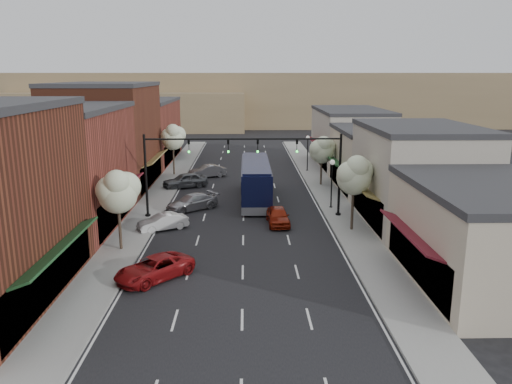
{
  "coord_description": "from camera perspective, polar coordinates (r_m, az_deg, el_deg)",
  "views": [
    {
      "loc": [
        0.21,
        -32.35,
        11.72
      ],
      "look_at": [
        1.06,
        7.86,
        2.2
      ],
      "focal_mm": 35.0,
      "sensor_mm": 36.0,
      "label": 1
    }
  ],
  "objects": [
    {
      "name": "sidewalk_left",
      "position": [
        52.87,
        -10.55,
        0.36
      ],
      "size": [
        2.8,
        73.0,
        0.15
      ],
      "primitive_type": "cube",
      "color": "gray",
      "rests_on": "ground"
    },
    {
      "name": "bldg_right_near",
      "position": [
        30.87,
        24.83,
        -4.52
      ],
      "size": [
        9.14,
        12.1,
        5.9
      ],
      "color": "#B5A590",
      "rests_on": "ground"
    },
    {
      "name": "parked_car_a",
      "position": [
        30.05,
        -11.54,
        -8.54
      ],
      "size": [
        4.93,
        5.04,
        1.34
      ],
      "primitive_type": "imported",
      "rotation": [
        0.0,
        0.0,
        -0.76
      ],
      "color": "maroon",
      "rests_on": "ground"
    },
    {
      "name": "lamp_post_far",
      "position": [
        61.44,
        5.93,
        5.09
      ],
      "size": [
        0.44,
        0.44,
        4.44
      ],
      "color": "black",
      "rests_on": "ground"
    },
    {
      "name": "tree_right_near",
      "position": [
        37.89,
        11.22,
        2.0
      ],
      "size": [
        2.85,
        2.65,
        5.95
      ],
      "color": "#47382B",
      "rests_on": "ground"
    },
    {
      "name": "bldg_left_midnear",
      "position": [
        41.58,
        -21.53,
        2.6
      ],
      "size": [
        10.14,
        14.1,
        9.4
      ],
      "color": "brown",
      "rests_on": "ground"
    },
    {
      "name": "bldg_left_far",
      "position": [
        70.26,
        -13.14,
        6.79
      ],
      "size": [
        10.14,
        18.1,
        8.4
      ],
      "color": "brown",
      "rests_on": "ground"
    },
    {
      "name": "curb_left",
      "position": [
        52.66,
        -9.04,
        0.37
      ],
      "size": [
        0.25,
        73.0,
        0.17
      ],
      "primitive_type": "cube",
      "color": "gray",
      "rests_on": "ground"
    },
    {
      "name": "red_hatchback",
      "position": [
        39.82,
        2.52,
        -2.75
      ],
      "size": [
        1.86,
        4.23,
        1.41
      ],
      "primitive_type": "imported",
      "rotation": [
        0.0,
        0.0,
        0.05
      ],
      "color": "maroon",
      "rests_on": "ground"
    },
    {
      "name": "ground",
      "position": [
        34.4,
        -1.49,
        -6.6
      ],
      "size": [
        160.0,
        160.0,
        0.0
      ],
      "primitive_type": "plane",
      "color": "black",
      "rests_on": "ground"
    },
    {
      "name": "hill_far",
      "position": [
        122.48,
        -1.32,
        10.64
      ],
      "size": [
        120.0,
        30.0,
        12.0
      ],
      "primitive_type": "cube",
      "color": "#7A6647",
      "rests_on": "ground"
    },
    {
      "name": "lamp_post_near",
      "position": [
        44.38,
        8.67,
        1.84
      ],
      "size": [
        0.44,
        0.44,
        4.44
      ],
      "color": "black",
      "rests_on": "ground"
    },
    {
      "name": "signal_mast_left",
      "position": [
        41.38,
        -9.3,
        3.26
      ],
      "size": [
        8.22,
        0.46,
        7.0
      ],
      "color": "black",
      "rests_on": "ground"
    },
    {
      "name": "tree_left_near",
      "position": [
        34.21,
        -15.5,
        0.16
      ],
      "size": [
        2.85,
        2.65,
        5.69
      ],
      "color": "#47382B",
      "rests_on": "ground"
    },
    {
      "name": "parked_car_c",
      "position": [
        44.43,
        -7.33,
        -1.16
      ],
      "size": [
        5.0,
        4.43,
        1.39
      ],
      "primitive_type": "imported",
      "rotation": [
        0.0,
        0.0,
        -0.93
      ],
      "color": "#9E9EA3",
      "rests_on": "ground"
    },
    {
      "name": "bldg_left_midfar",
      "position": [
        54.67,
        -16.62,
        6.13
      ],
      "size": [
        10.14,
        14.1,
        10.9
      ],
      "color": "#5E2B1B",
      "rests_on": "ground"
    },
    {
      "name": "sidewalk_right",
      "position": [
        52.8,
        7.75,
        0.45
      ],
      "size": [
        2.8,
        73.0,
        0.15
      ],
      "primitive_type": "cube",
      "color": "gray",
      "rests_on": "ground"
    },
    {
      "name": "bldg_right_far",
      "position": [
        66.24,
        10.63,
        6.1
      ],
      "size": [
        9.14,
        16.1,
        7.4
      ],
      "color": "#A69F8F",
      "rests_on": "ground"
    },
    {
      "name": "parked_car_e",
      "position": [
        58.34,
        -5.59,
        2.38
      ],
      "size": [
        4.57,
        3.06,
        1.42
      ],
      "primitive_type": "imported",
      "rotation": [
        0.0,
        0.0,
        -1.17
      ],
      "color": "gray",
      "rests_on": "ground"
    },
    {
      "name": "bldg_right_midfar",
      "position": [
        52.82,
        13.64,
        3.62
      ],
      "size": [
        9.14,
        12.1,
        6.4
      ],
      "color": "#B5A590",
      "rests_on": "ground"
    },
    {
      "name": "signal_mast_right",
      "position": [
        41.32,
        6.35,
        3.34
      ],
      "size": [
        8.22,
        0.46,
        7.0
      ],
      "color": "black",
      "rests_on": "ground"
    },
    {
      "name": "tree_right_far",
      "position": [
        53.48,
        7.59,
        4.89
      ],
      "size": [
        2.85,
        2.65,
        5.43
      ],
      "color": "#47382B",
      "rests_on": "ground"
    },
    {
      "name": "parked_car_b",
      "position": [
        39.12,
        -10.61,
        -3.38
      ],
      "size": [
        4.03,
        3.01,
        1.27
      ],
      "primitive_type": "imported",
      "rotation": [
        0.0,
        0.0,
        -1.08
      ],
      "color": "silver",
      "rests_on": "ground"
    },
    {
      "name": "bldg_right_midnear",
      "position": [
        41.4,
        17.87,
        1.79
      ],
      "size": [
        9.14,
        12.1,
        7.9
      ],
      "color": "#A69F8F",
      "rests_on": "ground"
    },
    {
      "name": "parked_car_d",
      "position": [
        53.17,
        -8.11,
        1.33
      ],
      "size": [
        5.06,
        3.7,
        1.6
      ],
      "primitive_type": "imported",
      "rotation": [
        0.0,
        0.0,
        -1.14
      ],
      "color": "#5B5E63",
      "rests_on": "ground"
    },
    {
      "name": "curb_right",
      "position": [
        52.6,
        6.24,
        0.45
      ],
      "size": [
        0.25,
        73.0,
        0.17
      ],
      "primitive_type": "cube",
      "color": "gray",
      "rests_on": "ground"
    },
    {
      "name": "hill_near",
      "position": [
        113.45,
        -14.22,
        9.02
      ],
      "size": [
        50.0,
        20.0,
        8.0
      ],
      "primitive_type": "cube",
      "color": "#7A6647",
      "rests_on": "ground"
    },
    {
      "name": "tree_left_far",
      "position": [
        59.33,
        -9.45,
        6.25
      ],
      "size": [
        2.85,
        2.65,
        6.13
      ],
      "color": "#47382B",
      "rests_on": "ground"
    },
    {
      "name": "coach_bus",
      "position": [
        47.12,
        -0.04,
        1.32
      ],
      "size": [
        2.71,
        12.11,
        3.7
      ],
      "rotation": [
        0.0,
        0.0,
        -0.0
      ],
      "color": "black",
      "rests_on": "ground"
    }
  ]
}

